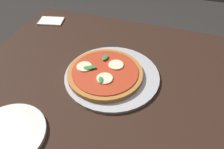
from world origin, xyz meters
name	(u,v)px	position (x,y,z in m)	size (l,w,h in m)	color
dining_table	(135,110)	(0.00, 0.00, 0.68)	(1.40, 1.03, 0.78)	black
serving_tray	(112,75)	(0.12, -0.06, 0.78)	(0.37, 0.37, 0.01)	#B2B2B7
pizza	(105,73)	(0.14, -0.04, 0.80)	(0.29, 0.29, 0.03)	#B27033
plate_white	(7,135)	(0.33, 0.30, 0.79)	(0.23, 0.23, 0.01)	white
napkin	(51,21)	(0.58, -0.37, 0.78)	(0.13, 0.09, 0.01)	white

